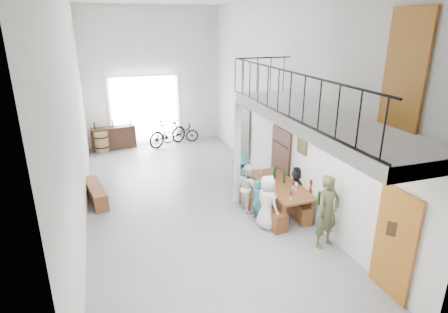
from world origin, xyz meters
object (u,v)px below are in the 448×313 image
object	(u,v)px
tasting_table	(280,187)
bench_inner	(260,207)
side_bench	(96,193)
serving_counter	(114,138)
oak_barrel	(102,142)
bicycle_near	(180,133)
host_standing	(327,212)

from	to	relation	value
tasting_table	bench_inner	bearing A→B (deg)	-172.86
bench_inner	side_bench	world-z (taller)	bench_inner
serving_counter	oak_barrel	bearing A→B (deg)	-160.28
tasting_table	bicycle_near	bearing A→B (deg)	99.06
bench_inner	oak_barrel	world-z (taller)	oak_barrel
bench_inner	bicycle_near	bearing A→B (deg)	88.62
host_standing	oak_barrel	bearing A→B (deg)	103.68
bench_inner	tasting_table	bearing A→B (deg)	1.49
serving_counter	host_standing	size ratio (longest dim) A/B	0.99
side_bench	bicycle_near	distance (m)	5.85
oak_barrel	bicycle_near	xyz separation A→B (m)	(3.19, 0.20, -0.00)
bench_inner	oak_barrel	xyz separation A→B (m)	(-3.86, 6.80, 0.17)
bench_inner	bicycle_near	xyz separation A→B (m)	(-0.67, 7.00, 0.17)
side_bench	host_standing	bearing A→B (deg)	-39.10
bench_inner	host_standing	distance (m)	2.04
host_standing	tasting_table	bearing A→B (deg)	82.72
serving_counter	host_standing	world-z (taller)	host_standing
tasting_table	side_bench	distance (m)	5.20
side_bench	bicycle_near	world-z (taller)	bicycle_near
side_bench	host_standing	world-z (taller)	host_standing
tasting_table	bench_inner	world-z (taller)	tasting_table
host_standing	bench_inner	bearing A→B (deg)	100.30
tasting_table	bench_inner	distance (m)	0.75
tasting_table	side_bench	bearing A→B (deg)	153.88
host_standing	side_bench	bearing A→B (deg)	125.83
tasting_table	oak_barrel	xyz separation A→B (m)	(-4.44, 6.71, -0.30)
oak_barrel	serving_counter	xyz separation A→B (m)	(0.49, 0.25, 0.04)
serving_counter	bicycle_near	size ratio (longest dim) A/B	1.09
side_bench	host_standing	distance (m)	6.41
tasting_table	host_standing	bearing A→B (deg)	-83.44
serving_counter	side_bench	bearing A→B (deg)	-106.21
side_bench	oak_barrel	distance (m)	4.54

